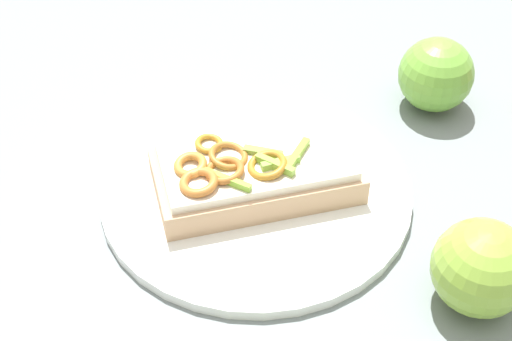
# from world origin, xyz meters

# --- Properties ---
(ground_plane) EXTENTS (2.00, 2.00, 0.00)m
(ground_plane) POSITION_xyz_m (0.00, 0.00, 0.00)
(ground_plane) COLOR slate
(ground_plane) RESTS_ON ground
(plate) EXTENTS (0.29, 0.29, 0.01)m
(plate) POSITION_xyz_m (0.00, 0.00, 0.01)
(plate) COLOR white
(plate) RESTS_ON ground_plane
(sandwich) EXTENTS (0.21, 0.16, 0.05)m
(sandwich) POSITION_xyz_m (-0.00, 0.00, 0.03)
(sandwich) COLOR tan
(sandwich) RESTS_ON plate
(apple_0) EXTENTS (0.10, 0.10, 0.08)m
(apple_0) POSITION_xyz_m (0.23, 0.00, 0.04)
(apple_0) COLOR #6FB03D
(apple_0) RESTS_ON ground_plane
(apple_1) EXTENTS (0.08, 0.08, 0.08)m
(apple_1) POSITION_xyz_m (0.07, -0.21, 0.04)
(apple_1) COLOR #88B63D
(apple_1) RESTS_ON ground_plane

